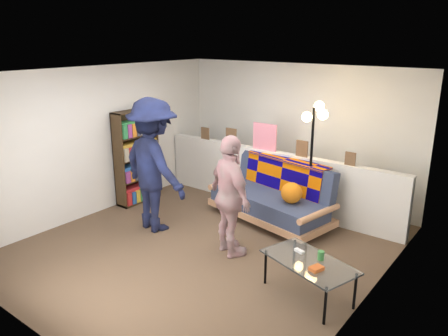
{
  "coord_description": "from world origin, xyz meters",
  "views": [
    {
      "loc": [
        3.6,
        -4.29,
        2.85
      ],
      "look_at": [
        0.0,
        0.4,
        1.05
      ],
      "focal_mm": 35.0,
      "sensor_mm": 36.0,
      "label": 1
    }
  ],
  "objects_px": {
    "futon_sofa": "(274,197)",
    "floor_lamp": "(314,140)",
    "coffee_table": "(310,263)",
    "person_left": "(154,165)",
    "person_right": "(230,197)",
    "bookshelf": "(137,160)"
  },
  "relations": [
    {
      "from": "bookshelf",
      "to": "person_right",
      "type": "distance_m",
      "value": 2.55
    },
    {
      "from": "futon_sofa",
      "to": "coffee_table",
      "type": "bearing_deg",
      "value": -47.93
    },
    {
      "from": "futon_sofa",
      "to": "floor_lamp",
      "type": "height_order",
      "value": "floor_lamp"
    },
    {
      "from": "person_right",
      "to": "floor_lamp",
      "type": "bearing_deg",
      "value": -78.31
    },
    {
      "from": "bookshelf",
      "to": "futon_sofa",
      "type": "bearing_deg",
      "value": 17.04
    },
    {
      "from": "futon_sofa",
      "to": "person_right",
      "type": "distance_m",
      "value": 1.38
    },
    {
      "from": "floor_lamp",
      "to": "bookshelf",
      "type": "bearing_deg",
      "value": -162.08
    },
    {
      "from": "bookshelf",
      "to": "coffee_table",
      "type": "xyz_separation_m",
      "value": [
        3.79,
        -0.86,
        -0.35
      ]
    },
    {
      "from": "futon_sofa",
      "to": "bookshelf",
      "type": "height_order",
      "value": "bookshelf"
    },
    {
      "from": "coffee_table",
      "to": "floor_lamp",
      "type": "height_order",
      "value": "floor_lamp"
    },
    {
      "from": "floor_lamp",
      "to": "person_right",
      "type": "distance_m",
      "value": 1.67
    },
    {
      "from": "bookshelf",
      "to": "floor_lamp",
      "type": "relative_size",
      "value": 0.85
    },
    {
      "from": "futon_sofa",
      "to": "person_left",
      "type": "relative_size",
      "value": 1.06
    },
    {
      "from": "person_right",
      "to": "coffee_table",
      "type": "bearing_deg",
      "value": -165.02
    },
    {
      "from": "coffee_table",
      "to": "person_right",
      "type": "distance_m",
      "value": 1.4
    },
    {
      "from": "futon_sofa",
      "to": "floor_lamp",
      "type": "distance_m",
      "value": 1.12
    },
    {
      "from": "coffee_table",
      "to": "person_left",
      "type": "height_order",
      "value": "person_left"
    },
    {
      "from": "coffee_table",
      "to": "person_right",
      "type": "bearing_deg",
      "value": 168.22
    },
    {
      "from": "bookshelf",
      "to": "coffee_table",
      "type": "relative_size",
      "value": 1.39
    },
    {
      "from": "bookshelf",
      "to": "coffee_table",
      "type": "bearing_deg",
      "value": -12.79
    },
    {
      "from": "floor_lamp",
      "to": "person_left",
      "type": "xyz_separation_m",
      "value": [
        -1.81,
        -1.55,
        -0.36
      ]
    },
    {
      "from": "person_left",
      "to": "person_right",
      "type": "bearing_deg",
      "value": -169.28
    }
  ]
}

